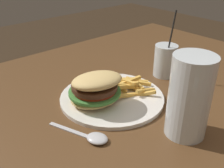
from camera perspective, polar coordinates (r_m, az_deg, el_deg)
name	(u,v)px	position (r m, az deg, el deg)	size (l,w,h in m)	color
meal_plate_near	(104,92)	(0.69, -1.80, -1.67)	(0.28, 0.28, 0.10)	white
beer_glass	(189,98)	(0.57, 16.48, -3.00)	(0.09, 0.09, 0.19)	silver
juice_glass	(165,61)	(0.85, 11.51, 4.90)	(0.07, 0.07, 0.21)	silver
spoon	(94,137)	(0.58, -3.98, -11.52)	(0.08, 0.15, 0.01)	silver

